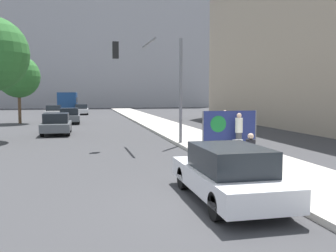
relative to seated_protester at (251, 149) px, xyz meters
name	(u,v)px	position (x,y,z in m)	size (l,w,h in m)	color
ground_plane	(223,203)	(-2.37, -3.43, -0.81)	(160.00, 160.00, 0.00)	#38383A
sidewalk_curb	(186,135)	(0.80, 11.57, -0.72)	(3.49, 90.00, 0.17)	#B7B2A8
building_backdrop_far	(90,52)	(-4.37, 70.77, 11.03)	(52.00, 12.00, 23.67)	#99999E
building_backdrop_right	(330,18)	(14.28, 15.76, 8.21)	(10.00, 32.00, 18.04)	gray
seated_protester	(251,149)	(0.00, 0.00, 0.00)	(0.92, 0.77, 1.20)	#474C56
jogger_on_sidewalk	(239,132)	(1.10, 3.62, 0.24)	(0.34, 0.34, 1.73)	#424247
pedestrian_behind	(225,127)	(1.14, 5.48, 0.28)	(0.34, 0.34, 1.79)	black
protest_banner	(229,129)	(0.78, 3.98, 0.32)	(2.65, 0.06, 1.82)	slate
traffic_light_pole	(156,71)	(-2.05, 7.10, 3.14)	(3.65, 3.42, 5.52)	slate
parked_car_curbside	(228,174)	(-2.18, -3.32, -0.09)	(1.82, 4.54, 1.44)	silver
car_on_road_nearest	(56,124)	(-7.63, 14.41, -0.08)	(1.87, 4.22, 1.47)	#565B60
car_on_road_midblock	(70,116)	(-7.11, 24.14, -0.08)	(1.87, 4.19, 1.47)	#565B60
car_on_road_distant	(54,111)	(-9.31, 34.69, -0.08)	(1.89, 4.76, 1.46)	white
car_on_road_far_lane	(81,109)	(-6.13, 40.36, -0.09)	(1.82, 4.57, 1.42)	silver
city_bus_on_road	(68,101)	(-8.10, 46.98, 0.94)	(2.56, 11.60, 3.02)	navy
street_tree_midblock	(19,77)	(-11.69, 25.22, 3.58)	(3.96, 3.96, 6.38)	brown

